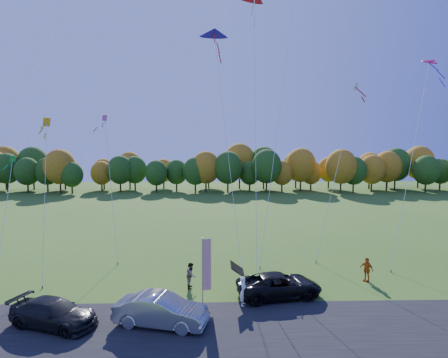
{
  "coord_description": "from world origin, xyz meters",
  "views": [
    {
      "loc": [
        -0.69,
        -21.67,
        9.34
      ],
      "look_at": [
        0.0,
        6.0,
        7.0
      ],
      "focal_mm": 28.0,
      "sensor_mm": 36.0,
      "label": 1
    }
  ],
  "objects_px": {
    "feather_flag": "(206,264)",
    "silver_sedan": "(161,310)",
    "black_suv": "(279,285)",
    "person_east": "(367,269)"
  },
  "relations": [
    {
      "from": "feather_flag",
      "to": "silver_sedan",
      "type": "bearing_deg",
      "value": -134.92
    },
    {
      "from": "black_suv",
      "to": "feather_flag",
      "type": "distance_m",
      "value": 5.1
    },
    {
      "from": "person_east",
      "to": "black_suv",
      "type": "bearing_deg",
      "value": -104.06
    },
    {
      "from": "black_suv",
      "to": "person_east",
      "type": "height_order",
      "value": "person_east"
    },
    {
      "from": "silver_sedan",
      "to": "feather_flag",
      "type": "height_order",
      "value": "feather_flag"
    },
    {
      "from": "silver_sedan",
      "to": "person_east",
      "type": "relative_size",
      "value": 2.9
    },
    {
      "from": "black_suv",
      "to": "person_east",
      "type": "xyz_separation_m",
      "value": [
        6.69,
        2.45,
        0.11
      ]
    },
    {
      "from": "black_suv",
      "to": "feather_flag",
      "type": "relative_size",
      "value": 1.28
    },
    {
      "from": "person_east",
      "to": "feather_flag",
      "type": "distance_m",
      "value": 11.99
    },
    {
      "from": "black_suv",
      "to": "person_east",
      "type": "bearing_deg",
      "value": -80.16
    }
  ]
}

